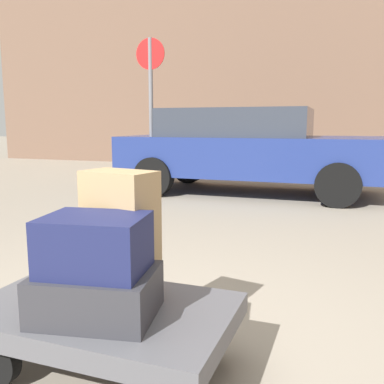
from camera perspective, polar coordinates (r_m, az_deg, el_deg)
ground_plane at (r=2.24m, az=-11.50°, el=-22.56°), size 60.00×60.00×0.00m
luggage_cart at (r=2.11m, az=-11.74°, el=-16.38°), size 1.20×0.74×0.34m
suitcase_charcoal_rear_right at (r=1.94m, az=-12.62°, el=-13.15°), size 0.57×0.48×0.20m
suitcase_tan_front_left at (r=2.13m, az=-9.60°, el=-5.33°), size 0.38×0.27×0.61m
duffel_bag_navy_topmost_pile at (r=1.87m, az=-12.86°, el=-6.81°), size 0.48×0.40×0.24m
parked_car at (r=7.30m, az=7.44°, el=5.82°), size 4.33×1.98×1.42m
no_parking_sign at (r=7.19m, az=-5.52°, el=12.21°), size 0.50×0.07×2.54m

